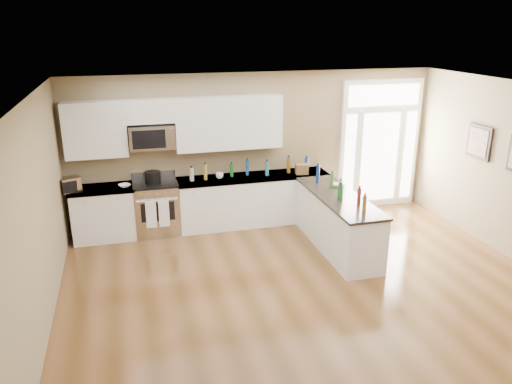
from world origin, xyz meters
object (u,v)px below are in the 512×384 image
(peninsula_cabinet, at_px, (337,224))
(stockpot, at_px, (153,177))
(kitchen_range, at_px, (157,208))
(toaster_oven, at_px, (70,185))

(peninsula_cabinet, distance_m, stockpot, 3.32)
(kitchen_range, distance_m, stockpot, 0.58)
(peninsula_cabinet, xyz_separation_m, toaster_oven, (-4.28, 1.33, 0.64))
(peninsula_cabinet, xyz_separation_m, kitchen_range, (-2.88, 1.45, 0.04))
(toaster_oven, bearing_deg, stockpot, -14.20)
(kitchen_range, distance_m, toaster_oven, 1.52)
(peninsula_cabinet, height_order, kitchen_range, kitchen_range)
(stockpot, bearing_deg, toaster_oven, -173.92)
(peninsula_cabinet, bearing_deg, toaster_oven, 162.69)
(kitchen_range, height_order, toaster_oven, toaster_oven)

